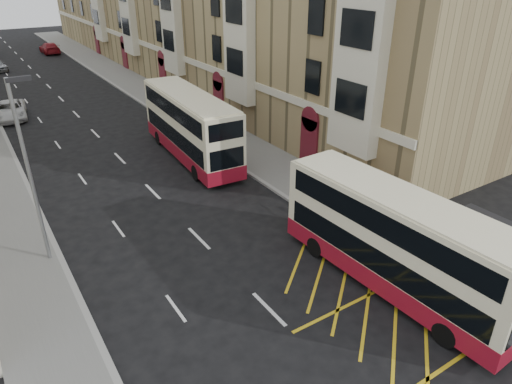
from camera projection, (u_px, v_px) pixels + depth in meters
ground at (340, 380)px, 14.57m from camera, size 200.00×200.00×0.00m
pavement_right at (179, 110)px, 40.88m from camera, size 4.00×120.00×0.15m
kerb_right at (158, 114)px, 39.91m from camera, size 0.25×120.00×0.15m
kerb_left at (7, 140)px, 34.09m from camera, size 0.25×120.00×0.15m
road_markings at (50, 88)px, 48.27m from camera, size 10.00×110.00×0.01m
terrace_right at (173, 5)px, 52.38m from camera, size 10.75×79.00×15.25m
guard_railing at (357, 225)px, 21.52m from camera, size 0.06×6.56×1.01m
street_lamp_near at (29, 165)px, 18.38m from camera, size 0.93×0.18×8.00m
double_decker_front at (395, 242)px, 17.94m from camera, size 2.81×10.48×4.14m
double_decker_rear at (190, 126)px, 30.15m from camera, size 3.25×11.22×4.42m
pedestrian_near at (480, 260)px, 18.66m from camera, size 0.69×0.49×1.79m
pedestrian_mid at (423, 243)px, 19.96m from camera, size 0.94×0.84×1.62m
pedestrian_far at (439, 245)px, 19.56m from camera, size 1.11×0.49×1.87m
white_van at (10, 110)px, 38.63m from camera, size 3.01×5.43×1.44m
car_red at (50, 48)px, 66.24m from camera, size 2.25×5.34×1.54m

